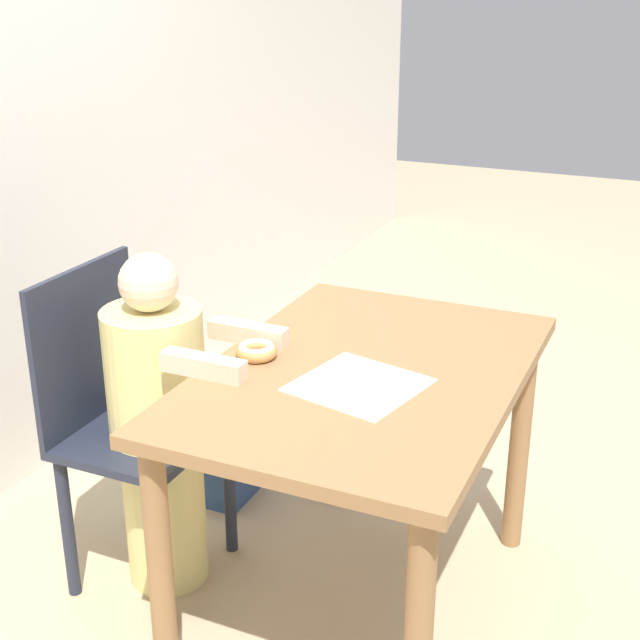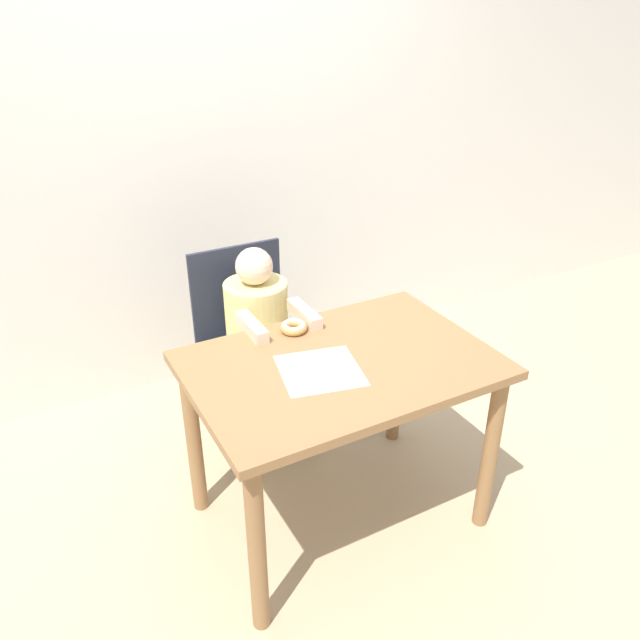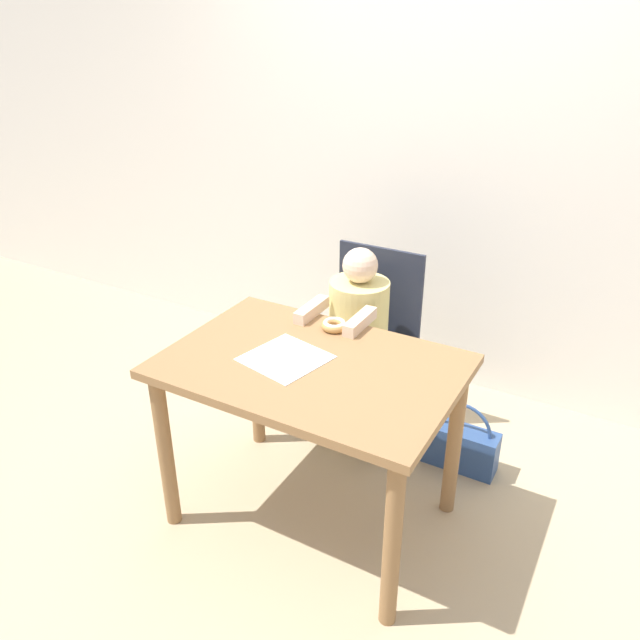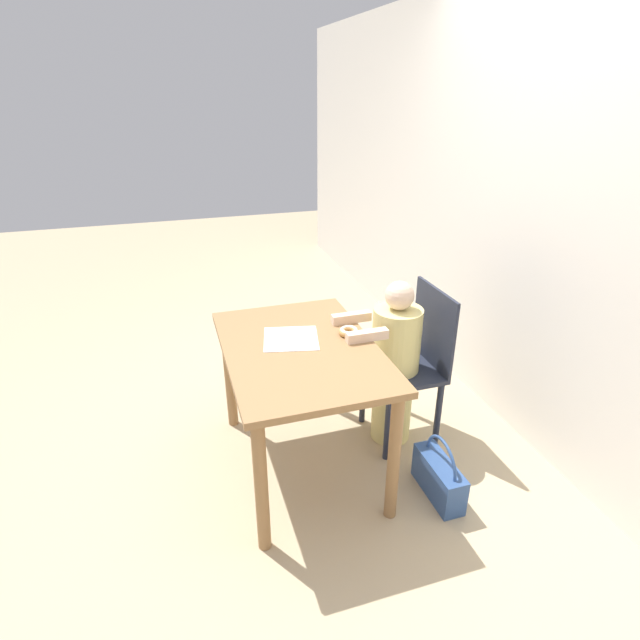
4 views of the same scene
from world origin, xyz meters
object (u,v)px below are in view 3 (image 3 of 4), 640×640
at_px(chair, 368,341).
at_px(handbag, 459,445).
at_px(child_figure, 357,351).
at_px(donut, 334,325).

xyz_separation_m(chair, handbag, (0.51, -0.08, -0.37)).
relative_size(chair, handbag, 2.61).
distance_m(chair, handbag, 0.64).
relative_size(child_figure, handbag, 2.80).
height_order(child_figure, handbag, child_figure).
relative_size(donut, handbag, 0.30).
bearing_deg(handbag, chair, 171.33).
distance_m(child_figure, donut, 0.40).
xyz_separation_m(donut, handbag, (0.48, 0.33, -0.64)).
bearing_deg(donut, handbag, 34.13).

